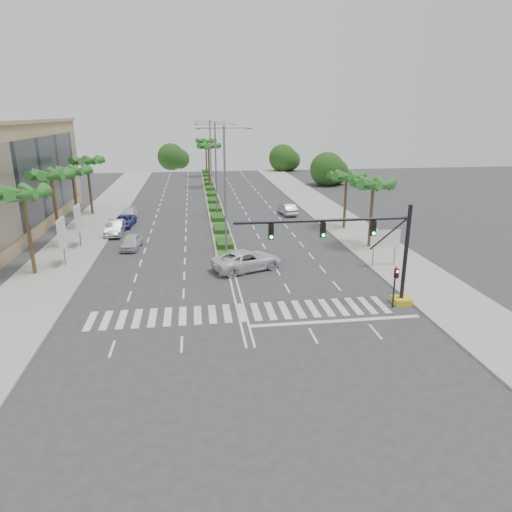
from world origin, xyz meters
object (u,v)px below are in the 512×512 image
(car_parked_b, at_px, (115,228))
(car_parked_c, at_px, (124,221))
(car_parked_a, at_px, (131,242))
(car_right, at_px, (288,209))
(car_crossing, at_px, (247,260))
(car_parked_d, at_px, (128,215))

(car_parked_b, distance_m, car_parked_c, 3.90)
(car_parked_a, relative_size, car_parked_c, 0.86)
(car_parked_c, bearing_deg, car_parked_b, -90.91)
(car_parked_a, distance_m, car_parked_c, 9.95)
(car_right, bearing_deg, car_parked_b, 15.00)
(car_parked_a, bearing_deg, car_crossing, -30.90)
(car_parked_a, xyz_separation_m, car_parked_d, (-1.96, 13.35, -0.02))
(car_parked_b, relative_size, car_right, 1.09)
(car_parked_a, bearing_deg, car_parked_b, 118.35)
(car_parked_c, relative_size, car_parked_d, 1.03)
(car_parked_a, relative_size, car_right, 0.92)
(car_crossing, xyz_separation_m, car_right, (8.05, 21.67, -0.11))
(car_right, bearing_deg, car_parked_d, -4.27)
(car_parked_d, xyz_separation_m, car_crossing, (12.75, -21.33, 0.17))
(car_parked_c, xyz_separation_m, car_crossing, (12.85, -17.72, 0.18))
(car_parked_b, bearing_deg, car_right, 20.41)
(car_parked_b, xyz_separation_m, car_right, (21.29, 7.83, -0.07))
(car_parked_a, distance_m, car_right, 23.28)
(car_parked_b, xyz_separation_m, car_crossing, (13.24, -13.84, 0.04))
(car_parked_c, bearing_deg, car_parked_a, -73.12)
(car_parked_a, xyz_separation_m, car_parked_b, (-2.46, 5.86, 0.11))
(car_parked_b, height_order, car_parked_d, car_parked_b)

